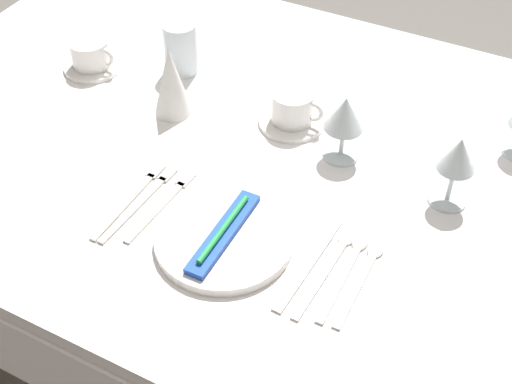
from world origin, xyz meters
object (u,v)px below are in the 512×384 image
(fork_salad, at_px, (132,197))
(napkin_folded, at_px, (171,81))
(dinner_plate, at_px, (224,239))
(wine_glass_centre, at_px, (345,116))
(drink_tumbler, at_px, (181,51))
(coffee_cup_right, at_px, (293,107))
(fork_outer, at_px, (163,203))
(fork_inner, at_px, (142,200))
(spoon_dessert, at_px, (348,266))
(wine_glass_right, at_px, (458,158))
(coffee_cup_left, at_px, (91,53))
(dinner_knife, at_px, (307,266))
(spoon_tea, at_px, (364,272))
(spoon_soup, at_px, (331,262))

(fork_salad, distance_m, napkin_folded, 0.28)
(fork_salad, bearing_deg, dinner_plate, -4.88)
(wine_glass_centre, distance_m, drink_tumbler, 0.45)
(coffee_cup_right, relative_size, drink_tumbler, 0.93)
(fork_outer, xyz_separation_m, fork_inner, (-0.04, -0.01, 0.00))
(fork_inner, xyz_separation_m, wine_glass_centre, (0.27, 0.29, 0.10))
(spoon_dessert, height_order, wine_glass_right, wine_glass_right)
(fork_inner, bearing_deg, coffee_cup_right, 66.68)
(fork_salad, xyz_separation_m, coffee_cup_left, (-0.32, 0.31, 0.04))
(fork_inner, relative_size, dinner_knife, 0.97)
(dinner_plate, distance_m, coffee_cup_right, 0.36)
(fork_salad, distance_m, spoon_tea, 0.45)
(spoon_soup, bearing_deg, spoon_dessert, 10.51)
(dinner_knife, bearing_deg, spoon_tea, 18.94)
(fork_outer, distance_m, fork_salad, 0.06)
(fork_inner, bearing_deg, coffee_cup_left, 138.05)
(spoon_soup, bearing_deg, fork_outer, -177.97)
(fork_salad, xyz_separation_m, drink_tumbler, (-0.14, 0.40, 0.05))
(spoon_tea, bearing_deg, drink_tumbler, 147.75)
(dinner_plate, height_order, spoon_soup, dinner_plate)
(fork_salad, bearing_deg, napkin_folded, 105.68)
(coffee_cup_right, relative_size, wine_glass_centre, 0.78)
(spoon_tea, relative_size, wine_glass_centre, 1.44)
(dinner_knife, distance_m, napkin_folded, 0.51)
(spoon_dessert, relative_size, coffee_cup_right, 1.91)
(spoon_dessert, relative_size, napkin_folded, 1.34)
(dinner_plate, distance_m, dinner_knife, 0.15)
(wine_glass_centre, xyz_separation_m, napkin_folded, (-0.37, -0.03, -0.02))
(spoon_dessert, distance_m, wine_glass_centre, 0.30)
(fork_salad, relative_size, spoon_dessert, 1.06)
(fork_outer, height_order, dinner_knife, same)
(spoon_soup, distance_m, wine_glass_right, 0.29)
(fork_inner, distance_m, spoon_tea, 0.43)
(spoon_tea, distance_m, wine_glass_right, 0.26)
(spoon_dessert, height_order, coffee_cup_left, coffee_cup_left)
(coffee_cup_left, xyz_separation_m, coffee_cup_right, (0.49, 0.03, 0.00))
(fork_outer, height_order, fork_salad, same)
(spoon_tea, distance_m, wine_glass_centre, 0.32)
(fork_inner, height_order, drink_tumbler, drink_tumbler)
(dinner_plate, bearing_deg, spoon_soup, 13.25)
(wine_glass_centre, relative_size, wine_glass_right, 0.96)
(fork_outer, relative_size, napkin_folded, 1.33)
(fork_outer, relative_size, fork_inner, 0.92)
(fork_outer, distance_m, wine_glass_right, 0.53)
(dinner_knife, distance_m, spoon_dessert, 0.07)
(dinner_plate, distance_m, fork_outer, 0.15)
(spoon_tea, xyz_separation_m, wine_glass_right, (0.07, 0.23, 0.10))
(fork_outer, distance_m, coffee_cup_right, 0.34)
(spoon_dessert, bearing_deg, fork_salad, -175.76)
(spoon_tea, bearing_deg, wine_glass_right, 73.00)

